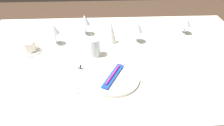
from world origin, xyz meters
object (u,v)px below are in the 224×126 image
object	(u,v)px
dinner_knife	(144,76)
coffee_cup_left	(29,46)
fork_inner	(77,76)
drink_tumbler	(95,47)
spoon_soup	(149,72)
wine_glass_centre	(54,30)
spoon_dessert	(155,73)
toothbrush_package	(113,76)
dinner_plate	(113,78)
napkin_folded	(111,32)
wine_glass_left	(85,21)
wine_glass_far	(186,22)
spoon_tea	(160,73)
fork_outer	(80,77)
wine_glass_right	(138,29)

from	to	relation	value
dinner_knife	coffee_cup_left	bearing A→B (deg)	158.17
fork_inner	drink_tumbler	size ratio (longest dim) A/B	2.05
spoon_soup	fork_inner	bearing A→B (deg)	-177.48
fork_inner	wine_glass_centre	world-z (taller)	wine_glass_centre
coffee_cup_left	spoon_dessert	bearing A→B (deg)	-18.68
fork_inner	wine_glass_centre	size ratio (longest dim) A/B	1.59
toothbrush_package	wine_glass_centre	bearing A→B (deg)	133.31
dinner_plate	napkin_folded	world-z (taller)	napkin_folded
spoon_soup	coffee_cup_left	distance (m)	0.75
wine_glass_left	fork_inner	bearing A→B (deg)	-92.56
toothbrush_package	wine_glass_left	size ratio (longest dim) A/B	1.38
spoon_dessert	wine_glass_centre	size ratio (longest dim) A/B	1.59
wine_glass_far	spoon_tea	bearing A→B (deg)	-121.90
napkin_folded	spoon_soup	bearing A→B (deg)	-59.20
dinner_plate	fork_inner	xyz separation A→B (m)	(-0.19, 0.04, -0.01)
spoon_dessert	spoon_tea	distance (m)	0.03
fork_outer	spoon_dessert	world-z (taller)	spoon_dessert
spoon_dessert	coffee_cup_left	world-z (taller)	coffee_cup_left
coffee_cup_left	wine_glass_right	world-z (taller)	wine_glass_right
dinner_knife	wine_glass_far	distance (m)	0.60
spoon_dessert	coffee_cup_left	size ratio (longest dim) A/B	2.18
fork_inner	spoon_dessert	bearing A→B (deg)	0.90
dinner_plate	wine_glass_centre	distance (m)	0.53
fork_inner	wine_glass_far	distance (m)	0.87
wine_glass_left	napkin_folded	size ratio (longest dim) A/B	0.94
fork_inner	wine_glass_right	world-z (taller)	wine_glass_right
fork_inner	dinner_plate	bearing A→B (deg)	-10.35
toothbrush_package	fork_outer	xyz separation A→B (m)	(-0.17, 0.03, -0.02)
toothbrush_package	dinner_knife	xyz separation A→B (m)	(0.17, 0.02, -0.02)
dinner_plate	drink_tumbler	xyz separation A→B (m)	(-0.10, 0.24, 0.05)
wine_glass_centre	wine_glass_right	bearing A→B (deg)	0.42
toothbrush_package	wine_glass_left	world-z (taller)	wine_glass_left
wine_glass_right	wine_glass_far	size ratio (longest dim) A/B	1.11
fork_outer	wine_glass_right	bearing A→B (deg)	45.29
spoon_dessert	wine_glass_left	bearing A→B (deg)	130.88
napkin_folded	dinner_knife	bearing A→B (deg)	-66.05
dinner_knife	wine_glass_far	world-z (taller)	wine_glass_far
dinner_plate	fork_inner	world-z (taller)	dinner_plate
spoon_tea	wine_glass_left	size ratio (longest dim) A/B	1.56
spoon_dessert	wine_glass_far	world-z (taller)	wine_glass_far
drink_tumbler	wine_glass_centre	bearing A→B (deg)	151.59
toothbrush_package	wine_glass_far	bearing A→B (deg)	42.13
spoon_tea	wine_glass_far	distance (m)	0.54
dinner_plate	coffee_cup_left	bearing A→B (deg)	150.11
fork_outer	dinner_knife	bearing A→B (deg)	-0.86
fork_outer	wine_glass_left	world-z (taller)	wine_glass_left
fork_inner	dinner_knife	bearing A→B (deg)	-2.16
dinner_plate	toothbrush_package	bearing A→B (deg)	-93.58
dinner_plate	dinner_knife	size ratio (longest dim) A/B	1.30
toothbrush_package	spoon_dessert	xyz separation A→B (m)	(0.23, 0.04, -0.02)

